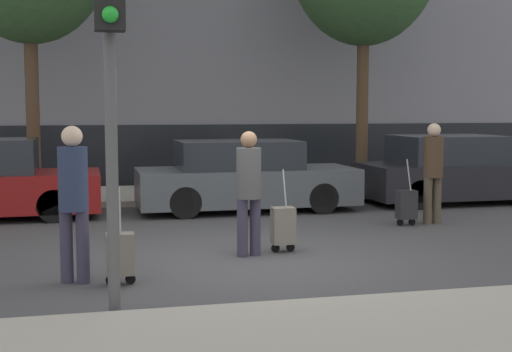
{
  "coord_description": "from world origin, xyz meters",
  "views": [
    {
      "loc": [
        -2.12,
        -9.24,
        2.05
      ],
      "look_at": [
        0.53,
        1.8,
        0.95
      ],
      "focal_mm": 50.0,
      "sensor_mm": 36.0,
      "label": 1
    }
  ],
  "objects_px": {
    "parked_car_1": "(244,178)",
    "parked_car_2": "(451,171)",
    "trolley_center": "(283,226)",
    "pedestrian_right": "(433,167)",
    "pedestrian_left": "(73,194)",
    "traffic_light": "(110,55)",
    "pedestrian_center": "(249,185)",
    "trolley_right": "(406,205)",
    "trolley_left": "(120,254)"
  },
  "relations": [
    {
      "from": "pedestrian_left",
      "to": "pedestrian_center",
      "type": "bearing_deg",
      "value": -134.61
    },
    {
      "from": "trolley_center",
      "to": "pedestrian_right",
      "type": "bearing_deg",
      "value": 28.89
    },
    {
      "from": "pedestrian_left",
      "to": "trolley_right",
      "type": "xyz_separation_m",
      "value": [
        5.54,
        2.85,
        -0.69
      ]
    },
    {
      "from": "trolley_right",
      "to": "pedestrian_center",
      "type": "bearing_deg",
      "value": -150.4
    },
    {
      "from": "pedestrian_right",
      "to": "trolley_right",
      "type": "bearing_deg",
      "value": -179.94
    },
    {
      "from": "pedestrian_right",
      "to": "traffic_light",
      "type": "bearing_deg",
      "value": -151.76
    },
    {
      "from": "trolley_left",
      "to": "trolley_center",
      "type": "bearing_deg",
      "value": 30.29
    },
    {
      "from": "pedestrian_center",
      "to": "traffic_light",
      "type": "xyz_separation_m",
      "value": [
        -1.92,
        -2.57,
        1.56
      ]
    },
    {
      "from": "traffic_light",
      "to": "pedestrian_right",
      "type": "bearing_deg",
      "value": 38.36
    },
    {
      "from": "pedestrian_left",
      "to": "pedestrian_right",
      "type": "bearing_deg",
      "value": -132.46
    },
    {
      "from": "parked_car_1",
      "to": "trolley_left",
      "type": "relative_size",
      "value": 3.77
    },
    {
      "from": "trolley_left",
      "to": "pedestrian_center",
      "type": "height_order",
      "value": "pedestrian_center"
    },
    {
      "from": "parked_car_1",
      "to": "traffic_light",
      "type": "height_order",
      "value": "traffic_light"
    },
    {
      "from": "parked_car_1",
      "to": "pedestrian_left",
      "type": "distance_m",
      "value": 6.18
    },
    {
      "from": "pedestrian_center",
      "to": "trolley_left",
      "type": "bearing_deg",
      "value": 18.82
    },
    {
      "from": "parked_car_1",
      "to": "pedestrian_right",
      "type": "distance_m",
      "value": 3.72
    },
    {
      "from": "parked_car_2",
      "to": "trolley_center",
      "type": "height_order",
      "value": "parked_car_2"
    },
    {
      "from": "parked_car_1",
      "to": "trolley_right",
      "type": "xyz_separation_m",
      "value": [
        2.34,
        -2.43,
        -0.29
      ]
    },
    {
      "from": "parked_car_2",
      "to": "traffic_light",
      "type": "bearing_deg",
      "value": -136.64
    },
    {
      "from": "pedestrian_center",
      "to": "traffic_light",
      "type": "relative_size",
      "value": 0.49
    },
    {
      "from": "trolley_right",
      "to": "traffic_light",
      "type": "distance_m",
      "value": 7.11
    },
    {
      "from": "pedestrian_left",
      "to": "trolley_center",
      "type": "bearing_deg",
      "value": -136.13
    },
    {
      "from": "pedestrian_center",
      "to": "trolley_center",
      "type": "relative_size",
      "value": 1.46
    },
    {
      "from": "pedestrian_center",
      "to": "trolley_right",
      "type": "distance_m",
      "value": 3.76
    },
    {
      "from": "parked_car_1",
      "to": "trolley_right",
      "type": "height_order",
      "value": "parked_car_1"
    },
    {
      "from": "trolley_right",
      "to": "trolley_left",
      "type": "bearing_deg",
      "value": -148.75
    },
    {
      "from": "parked_car_2",
      "to": "trolley_center",
      "type": "distance_m",
      "value": 6.58
    },
    {
      "from": "trolley_left",
      "to": "pedestrian_left",
      "type": "bearing_deg",
      "value": 158.24
    },
    {
      "from": "pedestrian_left",
      "to": "trolley_right",
      "type": "distance_m",
      "value": 6.27
    },
    {
      "from": "pedestrian_center",
      "to": "parked_car_1",
      "type": "bearing_deg",
      "value": -116.99
    },
    {
      "from": "pedestrian_center",
      "to": "pedestrian_right",
      "type": "distance_m",
      "value": 4.23
    },
    {
      "from": "pedestrian_center",
      "to": "trolley_right",
      "type": "bearing_deg",
      "value": -165.64
    },
    {
      "from": "pedestrian_left",
      "to": "parked_car_2",
      "type": "bearing_deg",
      "value": -123.4
    },
    {
      "from": "trolley_left",
      "to": "trolley_right",
      "type": "xyz_separation_m",
      "value": [
        5.03,
        3.05,
        0.01
      ]
    },
    {
      "from": "parked_car_2",
      "to": "trolley_left",
      "type": "height_order",
      "value": "parked_car_2"
    },
    {
      "from": "trolley_right",
      "to": "trolley_center",
      "type": "bearing_deg",
      "value": -147.93
    },
    {
      "from": "parked_car_2",
      "to": "parked_car_1",
      "type": "bearing_deg",
      "value": -177.74
    },
    {
      "from": "trolley_left",
      "to": "trolley_center",
      "type": "xyz_separation_m",
      "value": [
        2.33,
        1.36,
        0.02
      ]
    },
    {
      "from": "parked_car_2",
      "to": "pedestrian_right",
      "type": "xyz_separation_m",
      "value": [
        -1.74,
        -2.51,
        0.34
      ]
    },
    {
      "from": "pedestrian_right",
      "to": "parked_car_1",
      "type": "bearing_deg",
      "value": 130.93
    },
    {
      "from": "parked_car_1",
      "to": "parked_car_2",
      "type": "height_order",
      "value": "parked_car_2"
    },
    {
      "from": "pedestrian_right",
      "to": "trolley_right",
      "type": "distance_m",
      "value": 0.85
    },
    {
      "from": "parked_car_1",
      "to": "pedestrian_center",
      "type": "distance_m",
      "value": 4.36
    },
    {
      "from": "trolley_center",
      "to": "pedestrian_left",
      "type": "bearing_deg",
      "value": -157.82
    },
    {
      "from": "pedestrian_left",
      "to": "trolley_left",
      "type": "height_order",
      "value": "pedestrian_left"
    },
    {
      "from": "pedestrian_right",
      "to": "traffic_light",
      "type": "relative_size",
      "value": 0.5
    },
    {
      "from": "trolley_center",
      "to": "pedestrian_right",
      "type": "relative_size",
      "value": 0.67
    },
    {
      "from": "parked_car_2",
      "to": "traffic_light",
      "type": "relative_size",
      "value": 1.11
    },
    {
      "from": "pedestrian_right",
      "to": "trolley_left",
      "type": "bearing_deg",
      "value": -160.64
    },
    {
      "from": "trolley_right",
      "to": "traffic_light",
      "type": "height_order",
      "value": "traffic_light"
    }
  ]
}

